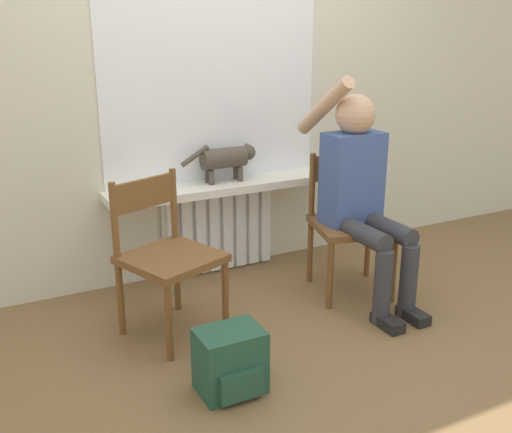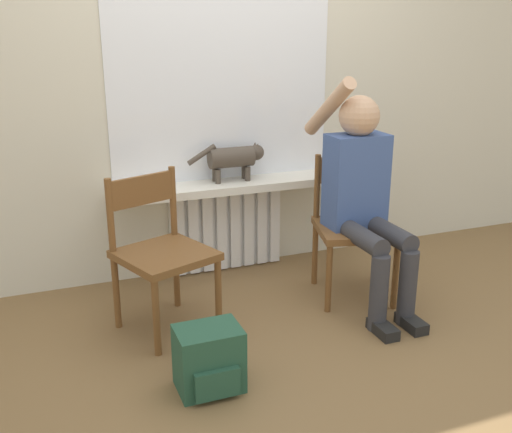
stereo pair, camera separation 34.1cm
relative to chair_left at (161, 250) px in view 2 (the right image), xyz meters
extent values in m
plane|color=brown|center=(0.58, -0.50, -0.44)|extent=(12.00, 12.00, 0.00)
cube|color=beige|center=(0.58, 0.73, 0.91)|extent=(7.00, 0.06, 2.70)
cube|color=white|center=(0.58, 0.66, -0.16)|extent=(0.76, 0.05, 0.57)
cube|color=white|center=(0.25, 0.62, -0.16)|extent=(0.07, 0.03, 0.54)
cube|color=white|center=(0.34, 0.62, -0.16)|extent=(0.07, 0.03, 0.54)
cube|color=white|center=(0.44, 0.62, -0.16)|extent=(0.07, 0.03, 0.54)
cube|color=white|center=(0.53, 0.62, -0.16)|extent=(0.07, 0.03, 0.54)
cube|color=white|center=(0.63, 0.62, -0.16)|extent=(0.07, 0.03, 0.54)
cube|color=white|center=(0.72, 0.62, -0.16)|extent=(0.07, 0.03, 0.54)
cube|color=white|center=(0.82, 0.62, -0.16)|extent=(0.07, 0.03, 0.54)
cube|color=white|center=(0.91, 0.62, -0.16)|extent=(0.07, 0.03, 0.54)
cube|color=white|center=(0.58, 0.56, 0.15)|extent=(1.49, 0.27, 0.05)
cube|color=white|center=(0.58, 0.69, 0.85)|extent=(1.43, 0.01, 1.36)
cube|color=brown|center=(0.01, -0.04, -0.02)|extent=(0.57, 0.57, 0.04)
cylinder|color=brown|center=(-0.10, -0.29, -0.24)|extent=(0.04, 0.04, 0.40)
cylinder|color=brown|center=(0.26, -0.15, -0.24)|extent=(0.04, 0.04, 0.40)
cylinder|color=brown|center=(-0.24, 0.08, -0.24)|extent=(0.04, 0.04, 0.40)
cylinder|color=brown|center=(0.13, 0.21, -0.24)|extent=(0.04, 0.04, 0.40)
cylinder|color=brown|center=(-0.24, 0.08, 0.20)|extent=(0.04, 0.04, 0.39)
cylinder|color=brown|center=(0.13, 0.21, 0.20)|extent=(0.04, 0.04, 0.39)
cube|color=brown|center=(-0.05, 0.14, 0.29)|extent=(0.38, 0.16, 0.16)
cube|color=brown|center=(1.15, -0.04, -0.02)|extent=(0.54, 0.54, 0.04)
cylinder|color=brown|center=(0.91, -0.17, -0.24)|extent=(0.04, 0.04, 0.40)
cylinder|color=brown|center=(1.29, -0.27, -0.24)|extent=(0.04, 0.04, 0.40)
cylinder|color=brown|center=(1.01, 0.20, -0.24)|extent=(0.04, 0.04, 0.40)
cylinder|color=brown|center=(1.39, 0.10, -0.24)|extent=(0.04, 0.04, 0.40)
cylinder|color=brown|center=(1.01, 0.20, 0.20)|extent=(0.04, 0.04, 0.39)
cylinder|color=brown|center=(1.39, 0.10, 0.20)|extent=(0.04, 0.04, 0.39)
cube|color=brown|center=(1.20, 0.15, 0.29)|extent=(0.39, 0.13, 0.16)
cylinder|color=#333338|center=(1.06, -0.24, 0.02)|extent=(0.11, 0.44, 0.11)
cylinder|color=#333338|center=(1.24, -0.24, 0.02)|extent=(0.11, 0.44, 0.11)
cylinder|color=#333338|center=(1.06, -0.46, -0.23)|extent=(0.10, 0.10, 0.42)
cylinder|color=#333338|center=(1.24, -0.46, -0.23)|extent=(0.10, 0.10, 0.42)
cube|color=black|center=(1.06, -0.52, -0.41)|extent=(0.09, 0.20, 0.06)
cube|color=black|center=(1.24, -0.52, -0.41)|extent=(0.09, 0.20, 0.06)
cube|color=#3D5693|center=(1.15, -0.01, 0.27)|extent=(0.34, 0.20, 0.54)
sphere|color=tan|center=(1.15, -0.01, 0.64)|extent=(0.23, 0.23, 0.23)
cylinder|color=tan|center=(1.03, 0.12, 0.68)|extent=(0.08, 0.50, 0.38)
cylinder|color=#3D5693|center=(1.30, -0.05, 0.24)|extent=(0.08, 0.08, 0.43)
cylinder|color=#4C4238|center=(0.60, 0.59, 0.33)|extent=(0.28, 0.13, 0.13)
sphere|color=#4C4238|center=(0.77, 0.59, 0.35)|extent=(0.10, 0.10, 0.10)
cone|color=#4C4238|center=(0.77, 0.57, 0.39)|extent=(0.03, 0.03, 0.03)
cone|color=#4C4238|center=(0.77, 0.62, 0.39)|extent=(0.03, 0.03, 0.03)
cylinder|color=#4C4238|center=(0.70, 0.56, 0.22)|extent=(0.04, 0.04, 0.09)
cylinder|color=#4C4238|center=(0.70, 0.62, 0.22)|extent=(0.04, 0.04, 0.09)
cylinder|color=#4C4238|center=(0.50, 0.56, 0.22)|extent=(0.04, 0.04, 0.09)
cylinder|color=#4C4238|center=(0.50, 0.62, 0.22)|extent=(0.04, 0.04, 0.09)
cylinder|color=#4C4238|center=(0.41, 0.59, 0.36)|extent=(0.19, 0.03, 0.13)
cube|color=#234C38|center=(0.06, -0.65, -0.29)|extent=(0.29, 0.21, 0.30)
cube|color=#234C38|center=(0.06, -0.77, -0.35)|extent=(0.20, 0.03, 0.13)
camera|label=1|loc=(-0.91, -2.77, 1.14)|focal=42.00mm
camera|label=2|loc=(-0.60, -2.92, 1.14)|focal=42.00mm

